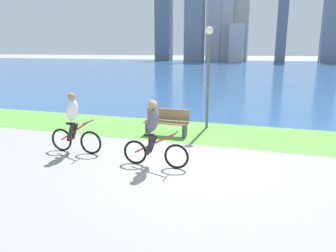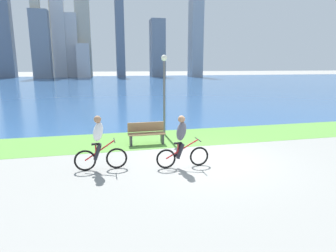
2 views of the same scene
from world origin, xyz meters
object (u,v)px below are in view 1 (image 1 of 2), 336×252
at_px(cyclist_trailing, 74,123).
at_px(bench_near_path, 167,122).
at_px(lamppost_tall, 208,62).
at_px(cyclist_lead, 154,134).

relative_size(cyclist_trailing, bench_near_path, 1.13).
height_order(bench_near_path, lamppost_tall, lamppost_tall).
bearing_deg(cyclist_lead, cyclist_trailing, 171.81).
bearing_deg(bench_near_path, cyclist_lead, -77.89).
bearing_deg(bench_near_path, cyclist_trailing, -125.64).
relative_size(cyclist_lead, cyclist_trailing, 1.01).
distance_m(cyclist_lead, lamppost_tall, 4.75).
distance_m(cyclist_trailing, bench_near_path, 3.24).
height_order(cyclist_trailing, bench_near_path, cyclist_trailing).
distance_m(cyclist_lead, cyclist_trailing, 2.54).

